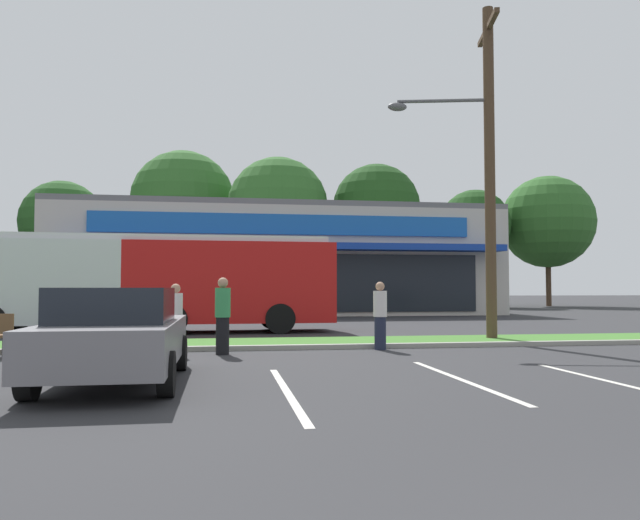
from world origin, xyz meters
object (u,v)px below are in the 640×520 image
city_bus (145,280)px  pedestrian_by_pole (223,316)px  utility_pole (484,161)px  pedestrian_near_bench (175,319)px  car_2 (176,305)px  car_1 (116,335)px  pedestrian_mid (380,316)px

city_bus → pedestrian_by_pole: size_ratio=7.29×
pedestrian_by_pole → city_bus: bearing=-40.4°
utility_pole → city_bus: 11.59m
city_bus → pedestrian_near_bench: 7.30m
city_bus → car_2: size_ratio=2.99×
utility_pole → pedestrian_by_pole: utility_pole is taller
car_1 → car_2: (-0.42, 18.37, -0.02)m
car_1 → pedestrian_near_bench: size_ratio=2.82×
car_2 → car_1: bearing=-88.7°
pedestrian_near_bench → pedestrian_mid: (4.88, 0.42, 0.03)m
pedestrian_near_bench → pedestrian_mid: bearing=161.2°
utility_pole → pedestrian_mid: size_ratio=5.75×
city_bus → pedestrian_by_pole: (2.58, -7.18, -0.89)m
car_1 → car_2: bearing=1.3°
car_2 → pedestrian_near_bench: size_ratio=2.66×
city_bus → car_2: (0.50, 7.12, -1.02)m
city_bus → pedestrian_by_pole: 7.68m
city_bus → pedestrian_near_bench: (1.52, -7.08, -0.96)m
city_bus → pedestrian_near_bench: size_ratio=7.94×
city_bus → utility_pole: bearing=151.8°
utility_pole → city_bus: utility_pole is taller
pedestrian_by_pole → car_1: bearing=97.6°
car_1 → pedestrian_mid: (5.48, 4.59, 0.06)m
pedestrian_near_bench → pedestrian_by_pole: bearing=150.6°
utility_pole → car_2: 15.95m
pedestrian_by_pole → pedestrian_near_bench: bearing=24.2°
pedestrian_near_bench → pedestrian_mid: 4.90m
car_2 → pedestrian_near_bench: bearing=-85.9°
car_1 → pedestrian_near_bench: bearing=-8.2°
car_1 → pedestrian_by_pole: size_ratio=2.59×
utility_pole → pedestrian_near_bench: size_ratio=5.95×
utility_pole → pedestrian_near_bench: 9.65m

